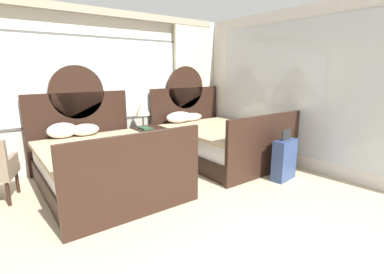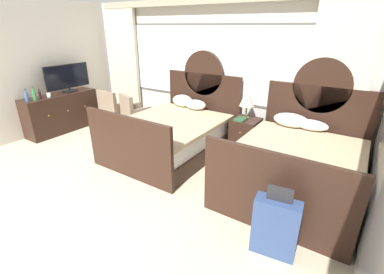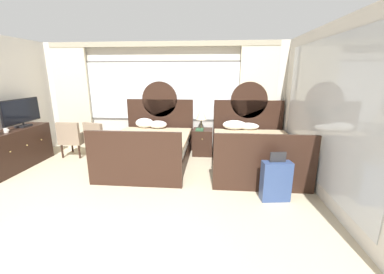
% 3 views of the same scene
% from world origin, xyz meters
% --- Properties ---
extents(wall_back_window, '(6.06, 0.22, 2.70)m').
position_xyz_m(wall_back_window, '(0.00, 4.24, 1.41)').
color(wall_back_window, beige).
rests_on(wall_back_window, ground_plane).
extents(wall_right_mirror, '(0.08, 4.84, 2.70)m').
position_xyz_m(wall_right_mirror, '(3.06, 1.85, 1.35)').
color(wall_right_mirror, beige).
rests_on(wall_right_mirror, ground_plane).
extents(bed_near_window, '(1.68, 2.22, 1.75)m').
position_xyz_m(bed_near_window, '(-0.07, 3.09, 0.37)').
color(bed_near_window, black).
rests_on(bed_near_window, ground_plane).
extents(bed_near_mirror, '(1.68, 2.22, 1.75)m').
position_xyz_m(bed_near_mirror, '(2.14, 3.09, 0.37)').
color(bed_near_mirror, black).
rests_on(bed_near_mirror, ground_plane).
extents(nightstand_between_beds, '(0.47, 0.50, 0.63)m').
position_xyz_m(nightstand_between_beds, '(1.04, 3.82, 0.32)').
color(nightstand_between_beds, black).
rests_on(nightstand_between_beds, ground_plane).
extents(table_lamp_on_nightstand, '(0.27, 0.27, 0.56)m').
position_xyz_m(table_lamp_on_nightstand, '(1.01, 3.88, 1.02)').
color(table_lamp_on_nightstand, brown).
rests_on(table_lamp_on_nightstand, nightstand_between_beds).
extents(book_on_nightstand, '(0.18, 0.26, 0.03)m').
position_xyz_m(book_on_nightstand, '(0.97, 3.73, 0.65)').
color(book_on_nightstand, '#285133').
rests_on(book_on_nightstand, nightstand_between_beds).
extents(suitcase_on_floor, '(0.47, 0.25, 0.80)m').
position_xyz_m(suitcase_on_floor, '(2.29, 1.68, 0.32)').
color(suitcase_on_floor, navy).
rests_on(suitcase_on_floor, ground_plane).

